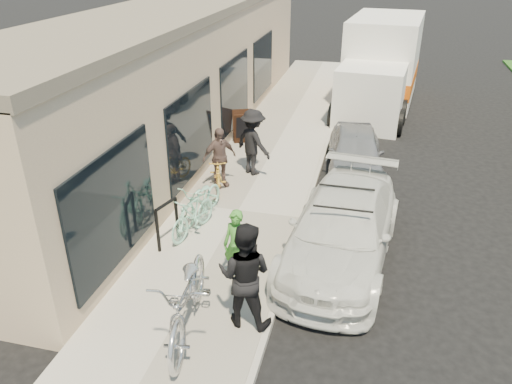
{
  "coord_description": "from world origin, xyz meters",
  "views": [
    {
      "loc": [
        0.9,
        -7.09,
        5.92
      ],
      "look_at": [
        -1.39,
        2.3,
        1.05
      ],
      "focal_mm": 35.0,
      "sensor_mm": 36.0,
      "label": 1
    }
  ],
  "objects_px": {
    "moving_truck": "(381,68)",
    "tandem_bike": "(189,298)",
    "woman_rider": "(237,246)",
    "cruiser_bike_c": "(218,172)",
    "bike_rack": "(167,219)",
    "bystander_a": "(253,142)",
    "sedan_silver": "(355,151)",
    "cruiser_bike_a": "(193,214)",
    "sedan_white": "(342,229)",
    "bystander_b": "(219,158)",
    "man_standing": "(245,275)",
    "sandwich_board": "(243,127)",
    "cruiser_bike_b": "(201,200)"
  },
  "relations": [
    {
      "from": "moving_truck",
      "to": "man_standing",
      "type": "xyz_separation_m",
      "value": [
        -1.83,
        -13.78,
        -0.39
      ]
    },
    {
      "from": "moving_truck",
      "to": "cruiser_bike_a",
      "type": "xyz_separation_m",
      "value": [
        -3.67,
        -11.29,
        -0.86
      ]
    },
    {
      "from": "bystander_b",
      "to": "moving_truck",
      "type": "bearing_deg",
      "value": 21.96
    },
    {
      "from": "woman_rider",
      "to": "cruiser_bike_c",
      "type": "distance_m",
      "value": 3.94
    },
    {
      "from": "sedan_white",
      "to": "moving_truck",
      "type": "xyz_separation_m",
      "value": [
        0.45,
        11.28,
        0.78
      ]
    },
    {
      "from": "tandem_bike",
      "to": "cruiser_bike_b",
      "type": "bearing_deg",
      "value": 97.28
    },
    {
      "from": "sandwich_board",
      "to": "bystander_b",
      "type": "relative_size",
      "value": 0.62
    },
    {
      "from": "cruiser_bike_c",
      "to": "man_standing",
      "type": "bearing_deg",
      "value": -85.94
    },
    {
      "from": "cruiser_bike_b",
      "to": "bystander_b",
      "type": "height_order",
      "value": "bystander_b"
    },
    {
      "from": "moving_truck",
      "to": "woman_rider",
      "type": "distance_m",
      "value": 12.88
    },
    {
      "from": "sedan_silver",
      "to": "bike_rack",
      "type": "bearing_deg",
      "value": -130.64
    },
    {
      "from": "moving_truck",
      "to": "tandem_bike",
      "type": "relative_size",
      "value": 2.77
    },
    {
      "from": "sedan_white",
      "to": "bystander_b",
      "type": "bearing_deg",
      "value": 150.16
    },
    {
      "from": "sedan_silver",
      "to": "cruiser_bike_a",
      "type": "bearing_deg",
      "value": -130.88
    },
    {
      "from": "bike_rack",
      "to": "bystander_a",
      "type": "xyz_separation_m",
      "value": [
        0.86,
        3.95,
        0.31
      ]
    },
    {
      "from": "sedan_white",
      "to": "cruiser_bike_c",
      "type": "height_order",
      "value": "sedan_white"
    },
    {
      "from": "woman_rider",
      "to": "cruiser_bike_b",
      "type": "bearing_deg",
      "value": 137.35
    },
    {
      "from": "sandwich_board",
      "to": "cruiser_bike_c",
      "type": "bearing_deg",
      "value": -108.79
    },
    {
      "from": "sedan_silver",
      "to": "sedan_white",
      "type": "bearing_deg",
      "value": -95.14
    },
    {
      "from": "bike_rack",
      "to": "bystander_b",
      "type": "xyz_separation_m",
      "value": [
        0.22,
        2.95,
        0.2
      ]
    },
    {
      "from": "bike_rack",
      "to": "sedan_silver",
      "type": "relative_size",
      "value": 0.27
    },
    {
      "from": "tandem_bike",
      "to": "woman_rider",
      "type": "bearing_deg",
      "value": 67.52
    },
    {
      "from": "sandwich_board",
      "to": "woman_rider",
      "type": "height_order",
      "value": "woman_rider"
    },
    {
      "from": "woman_rider",
      "to": "bystander_a",
      "type": "bearing_deg",
      "value": 113.15
    },
    {
      "from": "man_standing",
      "to": "bystander_b",
      "type": "height_order",
      "value": "man_standing"
    },
    {
      "from": "sandwich_board",
      "to": "cruiser_bike_c",
      "type": "xyz_separation_m",
      "value": [
        0.24,
        -3.4,
        -0.05
      ]
    },
    {
      "from": "cruiser_bike_a",
      "to": "bystander_b",
      "type": "height_order",
      "value": "bystander_b"
    },
    {
      "from": "cruiser_bike_c",
      "to": "cruiser_bike_a",
      "type": "bearing_deg",
      "value": -105.02
    },
    {
      "from": "sedan_white",
      "to": "man_standing",
      "type": "bearing_deg",
      "value": -113.2
    },
    {
      "from": "bike_rack",
      "to": "sandwich_board",
      "type": "height_order",
      "value": "sandwich_board"
    },
    {
      "from": "bystander_b",
      "to": "bike_rack",
      "type": "bearing_deg",
      "value": -138.99
    },
    {
      "from": "bike_rack",
      "to": "woman_rider",
      "type": "relative_size",
      "value": 0.68
    },
    {
      "from": "bystander_b",
      "to": "sedan_silver",
      "type": "bearing_deg",
      "value": -12.98
    },
    {
      "from": "cruiser_bike_c",
      "to": "bystander_a",
      "type": "xyz_separation_m",
      "value": [
        0.64,
        1.16,
        0.45
      ]
    },
    {
      "from": "bike_rack",
      "to": "sedan_white",
      "type": "distance_m",
      "value": 3.62
    },
    {
      "from": "sedan_white",
      "to": "bystander_b",
      "type": "height_order",
      "value": "bystander_b"
    },
    {
      "from": "bike_rack",
      "to": "tandem_bike",
      "type": "relative_size",
      "value": 0.39
    },
    {
      "from": "bike_rack",
      "to": "bystander_a",
      "type": "relative_size",
      "value": 0.54
    },
    {
      "from": "sandwich_board",
      "to": "man_standing",
      "type": "distance_m",
      "value": 8.45
    },
    {
      "from": "sandwich_board",
      "to": "bystander_b",
      "type": "height_order",
      "value": "bystander_b"
    },
    {
      "from": "man_standing",
      "to": "cruiser_bike_c",
      "type": "height_order",
      "value": "man_standing"
    },
    {
      "from": "moving_truck",
      "to": "man_standing",
      "type": "distance_m",
      "value": 13.9
    },
    {
      "from": "moving_truck",
      "to": "cruiser_bike_c",
      "type": "height_order",
      "value": "moving_truck"
    },
    {
      "from": "sandwich_board",
      "to": "sedan_silver",
      "type": "xyz_separation_m",
      "value": [
        3.58,
        -1.17,
        -0.03
      ]
    },
    {
      "from": "bike_rack",
      "to": "tandem_bike",
      "type": "height_order",
      "value": "tandem_bike"
    },
    {
      "from": "tandem_bike",
      "to": "cruiser_bike_c",
      "type": "relative_size",
      "value": 1.66
    },
    {
      "from": "sedan_silver",
      "to": "woman_rider",
      "type": "bearing_deg",
      "value": -112.6
    },
    {
      "from": "moving_truck",
      "to": "bystander_b",
      "type": "xyz_separation_m",
      "value": [
        -3.81,
        -8.88,
        -0.53
      ]
    },
    {
      "from": "sedan_white",
      "to": "cruiser_bike_a",
      "type": "distance_m",
      "value": 3.22
    },
    {
      "from": "sedan_silver",
      "to": "cruiser_bike_c",
      "type": "bearing_deg",
      "value": -151.54
    }
  ]
}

